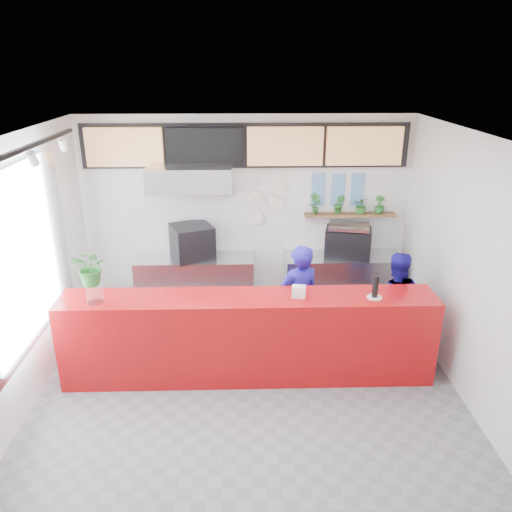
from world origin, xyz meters
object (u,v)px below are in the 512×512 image
(panini_oven, at_px, (192,242))
(espresso_machine, at_px, (348,243))
(pepper_mill, at_px, (375,286))
(staff_right, at_px, (393,302))
(staff_center, at_px, (299,302))
(service_counter, at_px, (249,337))

(panini_oven, bearing_deg, espresso_machine, -22.22)
(panini_oven, bearing_deg, pepper_mill, -61.23)
(espresso_machine, distance_m, staff_right, 1.36)
(espresso_machine, bearing_deg, staff_center, -110.77)
(staff_center, xyz_separation_m, staff_right, (1.28, 0.09, -0.07))
(panini_oven, relative_size, staff_center, 0.36)
(espresso_machine, bearing_deg, panini_oven, -166.94)
(staff_right, relative_size, pepper_mill, 5.22)
(staff_right, bearing_deg, staff_center, 9.68)
(espresso_machine, relative_size, staff_center, 0.43)
(service_counter, xyz_separation_m, pepper_mill, (1.49, -0.07, 0.70))
(staff_center, bearing_deg, service_counter, 12.67)
(service_counter, relative_size, staff_center, 2.88)
(staff_right, bearing_deg, espresso_machine, -66.86)
(service_counter, height_order, staff_right, staff_right)
(espresso_machine, distance_m, pepper_mill, 1.88)
(service_counter, bearing_deg, panini_oven, 114.62)
(service_counter, height_order, pepper_mill, pepper_mill)
(service_counter, relative_size, espresso_machine, 6.65)
(panini_oven, xyz_separation_m, staff_right, (2.76, -1.24, -0.44))
(staff_center, bearing_deg, espresso_machine, -146.81)
(panini_oven, bearing_deg, staff_right, -46.29)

